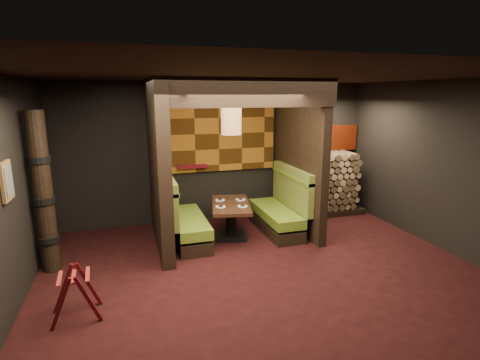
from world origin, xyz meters
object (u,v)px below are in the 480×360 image
object	(u,v)px
dining_table	(231,215)
luggage_rack	(75,292)
totem_column	(44,194)
booth_bench_left	(183,220)
pendant_lamp	(231,121)
firewood_stack	(325,184)
booth_bench_right	(280,211)

from	to	relation	value
dining_table	luggage_rack	world-z (taller)	dining_table
luggage_rack	totem_column	xyz separation A→B (m)	(-0.50, 1.44, 0.87)
booth_bench_left	totem_column	distance (m)	2.30
pendant_lamp	totem_column	size ratio (longest dim) A/B	0.39
totem_column	firewood_stack	bearing A→B (deg)	13.19
pendant_lamp	firewood_stack	xyz separation A→B (m)	(2.37, 0.82, -1.47)
booth_bench_right	dining_table	bearing A→B (deg)	-175.94
booth_bench_right	firewood_stack	bearing A→B (deg)	27.35
luggage_rack	firewood_stack	distance (m)	5.54
pendant_lamp	dining_table	bearing A→B (deg)	90.00
firewood_stack	pendant_lamp	bearing A→B (deg)	-160.88
luggage_rack	dining_table	bearing A→B (deg)	37.91
booth_bench_right	dining_table	world-z (taller)	booth_bench_right
booth_bench_left	totem_column	size ratio (longest dim) A/B	0.67
booth_bench_left	pendant_lamp	distance (m)	1.96
booth_bench_left	pendant_lamp	xyz separation A→B (m)	(0.87, -0.12, 1.75)
dining_table	firewood_stack	distance (m)	2.51
booth_bench_left	firewood_stack	world-z (taller)	firewood_stack
luggage_rack	booth_bench_right	bearing A→B (deg)	29.75
luggage_rack	totem_column	bearing A→B (deg)	109.17
luggage_rack	totem_column	size ratio (longest dim) A/B	0.27
luggage_rack	booth_bench_left	bearing A→B (deg)	51.41
dining_table	luggage_rack	bearing A→B (deg)	-142.09
booth_bench_left	firewood_stack	distance (m)	3.33
booth_bench_left	totem_column	bearing A→B (deg)	-165.25
totem_column	firewood_stack	xyz separation A→B (m)	(5.33, 1.25, -0.51)
booth_bench_left	booth_bench_right	bearing A→B (deg)	0.00
booth_bench_left	dining_table	size ratio (longest dim) A/B	1.18
firewood_stack	totem_column	bearing A→B (deg)	-166.81
pendant_lamp	firewood_stack	size ratio (longest dim) A/B	0.54
totem_column	luggage_rack	bearing A→B (deg)	-70.83
pendant_lamp	totem_column	distance (m)	3.14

